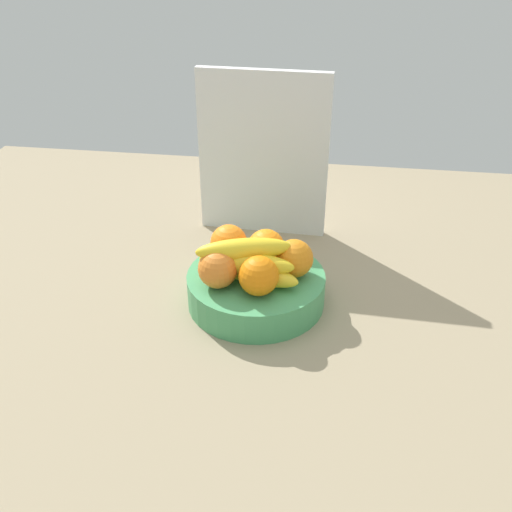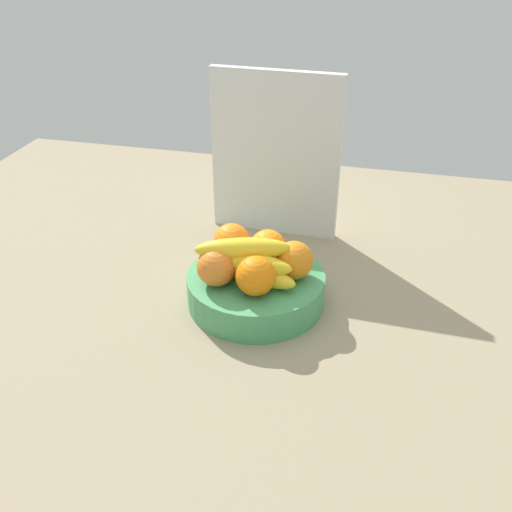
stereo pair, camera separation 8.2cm
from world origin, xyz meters
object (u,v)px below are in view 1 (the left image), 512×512
(orange_front_right, at_px, (229,243))
(banana_bunch, at_px, (248,262))
(cutting_board, at_px, (263,155))
(orange_center, at_px, (218,269))
(fruit_bowl, at_px, (256,288))
(orange_front_left, at_px, (267,248))
(orange_back_right, at_px, (294,258))
(orange_back_left, at_px, (259,276))

(orange_front_right, bearing_deg, banana_bunch, -56.42)
(banana_bunch, distance_m, cutting_board, 0.32)
(orange_center, bearing_deg, banana_bunch, 21.15)
(orange_front_right, bearing_deg, cutting_board, 82.35)
(orange_front_right, height_order, banana_bunch, banana_bunch)
(fruit_bowl, bearing_deg, cutting_board, 95.42)
(orange_front_left, xyz_separation_m, orange_back_right, (0.05, -0.03, 0.00))
(orange_front_right, relative_size, banana_bunch, 0.37)
(orange_front_left, distance_m, orange_back_right, 0.06)
(fruit_bowl, height_order, orange_back_left, orange_back_left)
(banana_bunch, bearing_deg, orange_front_right, 123.58)
(orange_back_right, bearing_deg, orange_front_right, 163.24)
(orange_front_left, xyz_separation_m, orange_center, (-0.08, -0.08, 0.00))
(orange_center, bearing_deg, fruit_bowl, 35.86)
(orange_front_right, xyz_separation_m, orange_back_right, (0.13, -0.04, 0.00))
(orange_front_left, height_order, orange_back_left, same)
(orange_front_left, distance_m, banana_bunch, 0.07)
(orange_front_left, height_order, orange_back_right, same)
(orange_center, bearing_deg, orange_back_right, 22.70)
(orange_center, height_order, orange_back_right, same)
(fruit_bowl, relative_size, orange_front_left, 3.63)
(fruit_bowl, bearing_deg, orange_center, -144.14)
(orange_center, height_order, orange_back_left, same)
(orange_front_left, relative_size, orange_center, 1.00)
(orange_back_right, bearing_deg, orange_back_left, -129.75)
(banana_bunch, bearing_deg, fruit_bowl, 66.43)
(cutting_board, bearing_deg, orange_front_left, -78.20)
(orange_front_left, distance_m, orange_front_right, 0.07)
(orange_back_right, bearing_deg, banana_bunch, -156.32)
(orange_center, bearing_deg, orange_front_left, 48.11)
(fruit_bowl, xyz_separation_m, orange_front_left, (0.01, 0.04, 0.07))
(orange_front_left, relative_size, orange_front_right, 1.00)
(cutting_board, bearing_deg, orange_front_right, -95.49)
(orange_back_right, height_order, cutting_board, cutting_board)
(fruit_bowl, bearing_deg, orange_back_left, -77.21)
(orange_front_left, xyz_separation_m, orange_back_left, (-0.00, -0.10, 0.00))
(orange_back_left, xyz_separation_m, banana_bunch, (-0.02, 0.03, 0.01))
(orange_back_left, xyz_separation_m, cutting_board, (-0.04, 0.34, 0.08))
(orange_back_left, bearing_deg, orange_center, 170.66)
(fruit_bowl, bearing_deg, banana_bunch, -113.57)
(orange_back_left, xyz_separation_m, orange_back_right, (0.05, 0.07, 0.00))
(orange_front_right, bearing_deg, orange_back_left, -55.45)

